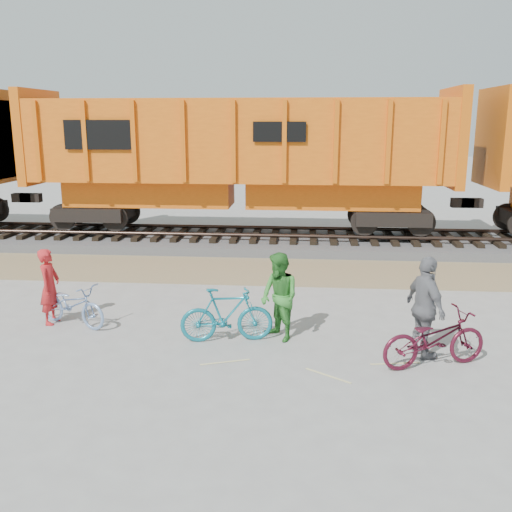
% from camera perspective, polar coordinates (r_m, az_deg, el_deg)
% --- Properties ---
extents(ground, '(120.00, 120.00, 0.00)m').
position_cam_1_polar(ground, '(10.93, 2.74, -9.06)').
color(ground, '#9E9E99').
rests_on(ground, ground).
extents(gravel_strip, '(120.00, 3.00, 0.02)m').
position_cam_1_polar(gravel_strip, '(16.15, 3.51, -1.56)').
color(gravel_strip, '#967D5D').
rests_on(gravel_strip, ground).
extents(ballast_bed, '(120.00, 4.00, 0.30)m').
position_cam_1_polar(ballast_bed, '(19.52, 3.79, 1.48)').
color(ballast_bed, slate).
rests_on(ballast_bed, ground).
extents(track, '(120.00, 2.60, 0.24)m').
position_cam_1_polar(track, '(19.46, 3.81, 2.41)').
color(track, black).
rests_on(track, ballast_bed).
extents(hopper_car_center, '(14.00, 3.13, 4.65)m').
position_cam_1_polar(hopper_car_center, '(19.26, -1.68, 9.93)').
color(hopper_car_center, black).
rests_on(hopper_car_center, track).
extents(bicycle_blue, '(1.82, 1.23, 0.91)m').
position_cam_1_polar(bicycle_blue, '(12.47, -17.91, -4.63)').
color(bicycle_blue, '#7B9BCD').
rests_on(bicycle_blue, ground).
extents(bicycle_teal, '(1.84, 0.81, 1.07)m').
position_cam_1_polar(bicycle_teal, '(11.01, -2.95, -5.90)').
color(bicycle_teal, '#127387').
rests_on(bicycle_teal, ground).
extents(bicycle_maroon, '(2.05, 1.28, 1.02)m').
position_cam_1_polar(bicycle_maroon, '(10.39, 17.40, -7.90)').
color(bicycle_maroon, '#4B1121').
rests_on(bicycle_maroon, ground).
extents(person_solo, '(0.39, 0.59, 1.60)m').
position_cam_1_polar(person_solo, '(12.66, -19.94, -2.88)').
color(person_solo, red).
rests_on(person_solo, ground).
extents(person_man, '(1.03, 1.06, 1.72)m').
position_cam_1_polar(person_man, '(11.01, 2.35, -4.12)').
color(person_man, '#327E2C').
rests_on(person_man, ground).
extents(person_woman, '(0.82, 1.19, 1.87)m').
position_cam_1_polar(person_woman, '(10.60, 16.58, -4.98)').
color(person_woman, slate).
rests_on(person_woman, ground).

